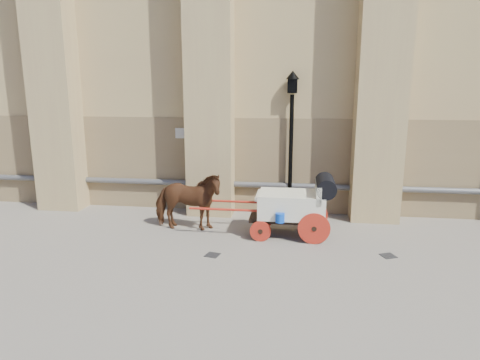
# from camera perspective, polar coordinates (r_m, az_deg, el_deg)

# --- Properties ---
(ground) EXTENTS (90.00, 90.00, 0.00)m
(ground) POSITION_cam_1_polar(r_m,az_deg,el_deg) (10.25, -2.25, -10.44)
(ground) COLOR slate
(ground) RESTS_ON ground
(horse) EXTENTS (0.91, 1.98, 1.67)m
(horse) POSITION_cam_1_polar(r_m,az_deg,el_deg) (12.01, -7.04, -2.83)
(horse) COLOR brown
(horse) RESTS_ON ground
(carriage) EXTENTS (3.84, 1.36, 1.68)m
(carriage) POSITION_cam_1_polar(r_m,az_deg,el_deg) (11.54, 7.53, -3.12)
(carriage) COLOR black
(carriage) RESTS_ON ground
(street_lamp) EXTENTS (0.41, 0.41, 4.42)m
(street_lamp) POSITION_cam_1_polar(r_m,az_deg,el_deg) (13.20, 6.82, 5.33)
(street_lamp) COLOR black
(street_lamp) RESTS_ON ground
(drain_grate_near) EXTENTS (0.39, 0.39, 0.01)m
(drain_grate_near) POSITION_cam_1_polar(r_m,az_deg,el_deg) (10.45, -3.70, -9.94)
(drain_grate_near) COLOR black
(drain_grate_near) RESTS_ON ground
(drain_grate_far) EXTENTS (0.42, 0.42, 0.01)m
(drain_grate_far) POSITION_cam_1_polar(r_m,az_deg,el_deg) (10.97, 19.15, -9.53)
(drain_grate_far) COLOR black
(drain_grate_far) RESTS_ON ground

